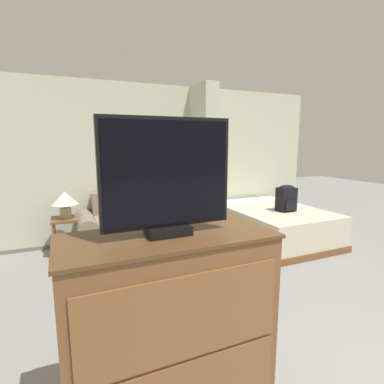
{
  "coord_description": "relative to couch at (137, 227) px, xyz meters",
  "views": [
    {
      "loc": [
        -1.55,
        -0.7,
        1.66
      ],
      "look_at": [
        -0.1,
        2.58,
        1.05
      ],
      "focal_mm": 28.0,
      "sensor_mm": 36.0,
      "label": 1
    }
  ],
  "objects": [
    {
      "name": "wall_back",
      "position": [
        0.49,
        0.48,
        0.98
      ],
      "size": [
        6.27,
        0.16,
        2.6
      ],
      "color": "beige",
      "rests_on": "ground_plane"
    },
    {
      "name": "table_lamp",
      "position": [
        -1.03,
        0.05,
        0.51
      ],
      "size": [
        0.37,
        0.37,
        0.39
      ],
      "color": "tan",
      "rests_on": "side_table"
    },
    {
      "name": "wall_partition_pillar",
      "position": [
        1.22,
        0.1,
        0.99
      ],
      "size": [
        0.24,
        0.65,
        2.6
      ],
      "color": "beige",
      "rests_on": "ground_plane"
    },
    {
      "name": "tv",
      "position": [
        -0.53,
        -3.05,
        1.15
      ],
      "size": [
        0.73,
        0.16,
        0.64
      ],
      "color": "black",
      "rests_on": "tv_dresser"
    },
    {
      "name": "coffee_table",
      "position": [
        0.03,
        -0.93,
        0.08
      ],
      "size": [
        0.78,
        0.53,
        0.45
      ],
      "color": "brown",
      "rests_on": "ground_plane"
    },
    {
      "name": "backpack",
      "position": [
        2.24,
        -0.86,
        0.45
      ],
      "size": [
        0.28,
        0.23,
        0.42
      ],
      "color": "black",
      "rests_on": "bed"
    },
    {
      "name": "side_table",
      "position": [
        -1.03,
        0.05,
        0.14
      ],
      "size": [
        0.41,
        0.41,
        0.55
      ],
      "color": "brown",
      "rests_on": "ground_plane"
    },
    {
      "name": "couch",
      "position": [
        0.0,
        0.0,
        0.0
      ],
      "size": [
        1.8,
        0.84,
        0.86
      ],
      "color": "gray",
      "rests_on": "ground_plane"
    },
    {
      "name": "bed",
      "position": [
        2.19,
        -0.6,
        -0.04
      ],
      "size": [
        1.41,
        1.97,
        0.55
      ],
      "color": "brown",
      "rests_on": "ground_plane"
    },
    {
      "name": "tv_dresser",
      "position": [
        -0.53,
        -3.05,
        0.26
      ],
      "size": [
        1.2,
        0.54,
        1.15
      ],
      "color": "brown",
      "rests_on": "ground_plane"
    }
  ]
}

